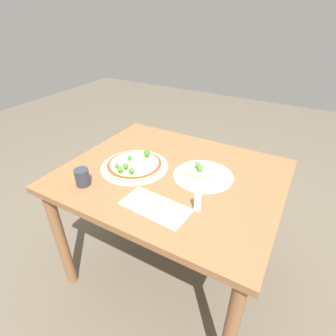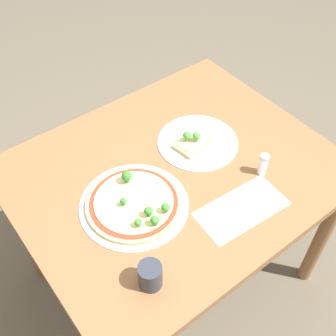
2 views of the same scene
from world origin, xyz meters
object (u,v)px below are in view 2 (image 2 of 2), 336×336
Objects in this scene: pizza_tray_slice at (196,141)px; condiment_shaker at (263,164)px; pizza_tray_whole at (134,203)px; drinking_cup at (150,275)px; dining_table at (174,187)px.

condiment_shaker is at bearing 108.83° from pizza_tray_slice.
pizza_tray_slice is at bearing -71.17° from condiment_shaker.
pizza_tray_whole is 0.29m from drinking_cup.
dining_table is at bearing 20.30° from pizza_tray_slice.
dining_table is at bearing -40.47° from condiment_shaker.
pizza_tray_slice is 0.28m from condiment_shaker.
condiment_shaker reaches higher than pizza_tray_whole.
dining_table is 0.48m from drinking_cup.
dining_table is 3.64× the size of pizza_tray_slice.
dining_table is at bearing -137.01° from drinking_cup.
pizza_tray_slice is 3.56× the size of drinking_cup.
drinking_cup is (0.33, 0.31, 0.14)m from dining_table.
drinking_cup reaches higher than pizza_tray_whole.
pizza_tray_whole is at bearing 12.82° from dining_table.
pizza_tray_slice is (-0.15, -0.06, 0.11)m from dining_table.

